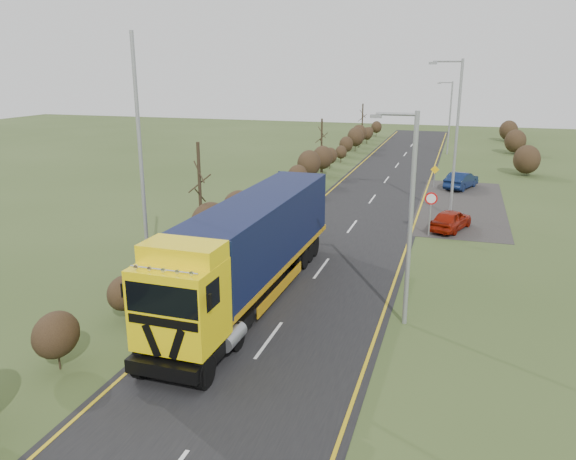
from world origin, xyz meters
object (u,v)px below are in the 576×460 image
(car_red_hatchback, at_px, (451,220))
(speed_sign, at_px, (431,205))
(streetlight_near, at_px, (409,212))
(lorry, at_px, (251,244))
(car_blue_sedan, at_px, (461,180))

(car_red_hatchback, xyz_separation_m, speed_sign, (-1.18, -1.68, 1.24))
(car_red_hatchback, bearing_deg, streetlight_near, 103.73)
(lorry, distance_m, speed_sign, 13.68)
(lorry, distance_m, streetlight_near, 6.82)
(car_blue_sedan, relative_size, speed_sign, 1.58)
(car_blue_sedan, xyz_separation_m, streetlight_near, (-1.86, -27.15, 3.80))
(streetlight_near, bearing_deg, speed_sign, 88.97)
(speed_sign, bearing_deg, lorry, -119.39)
(lorry, relative_size, streetlight_near, 1.90)
(lorry, distance_m, car_blue_sedan, 27.95)
(lorry, height_order, streetlight_near, streetlight_near)
(car_red_hatchback, distance_m, speed_sign, 2.40)
(speed_sign, bearing_deg, car_blue_sedan, 83.65)
(lorry, bearing_deg, speed_sign, 61.65)
(car_red_hatchback, distance_m, car_blue_sedan, 13.04)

